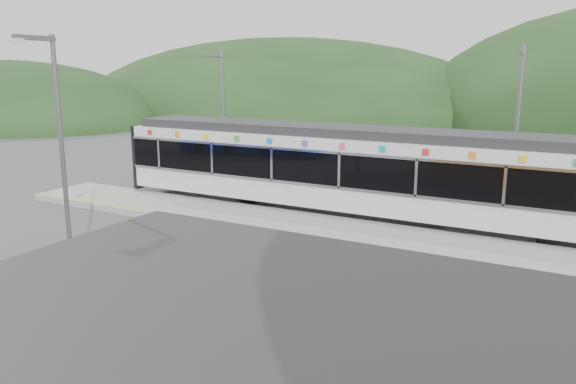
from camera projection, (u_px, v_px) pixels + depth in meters
The scene contains 8 objects.
ground at pixel (249, 254), 18.71m from camera, with size 120.00×120.00×0.00m, color #4C4C4F.
hills at pixel (472, 239), 20.33m from camera, with size 146.00×149.00×26.00m.
platform at pixel (295, 226), 21.50m from camera, with size 26.00×3.20×0.30m, color #9E9E99.
yellow_line at pixel (279, 230), 20.36m from camera, with size 26.00×0.10×0.01m, color yellow.
train at pixel (343, 168), 23.04m from camera, with size 20.44×3.01×3.74m.
catenary_mast_west at pixel (223, 117), 28.54m from camera, with size 0.18×1.80×7.00m.
catenary_mast_east at pixel (516, 131), 21.97m from camera, with size 0.18×1.80×7.00m.
lamp_post at pixel (57, 150), 13.91m from camera, with size 0.36×1.19×6.87m.
Camera 1 is at (9.71, -15.00, 6.08)m, focal length 35.00 mm.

